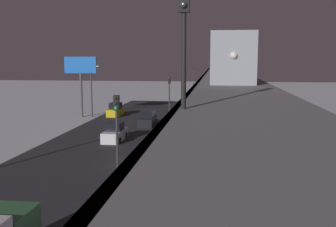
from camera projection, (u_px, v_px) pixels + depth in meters
ground_plane at (136, 165)px, 31.41m from camera, size 240.00×240.00×0.00m
avenue_asphalt at (70, 163)px, 32.10m from camera, size 11.00×96.75×0.01m
elevated_railway at (229, 93)px, 29.66m from camera, size 5.00×96.75×6.90m
subway_train at (224, 58)px, 60.09m from camera, size 2.94×74.07×3.40m
rail_signal at (184, 24)px, 12.33m from camera, size 0.36×0.41×4.00m
sedan_white at (115, 133)px, 40.82m from camera, size 1.91×4.50×1.97m
sedan_black at (148, 119)px, 50.13m from camera, size 1.80×4.61×1.97m
sedan_yellow at (116, 110)px, 58.80m from camera, size 1.80×4.36×1.97m
traffic_light_near at (117, 132)px, 23.23m from camera, size 0.32×0.44×6.40m
traffic_light_mid at (169, 94)px, 48.76m from camera, size 0.32×0.44×6.40m
traffic_light_far at (186, 82)px, 74.30m from camera, size 0.32×0.44×6.40m
traffic_light_distant at (194, 76)px, 99.84m from camera, size 0.32×0.44×6.40m
commercial_billboard at (81, 71)px, 56.57m from camera, size 4.80×0.36×8.90m
street_lamp_far at (93, 85)px, 56.74m from camera, size 1.35×0.44×7.65m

